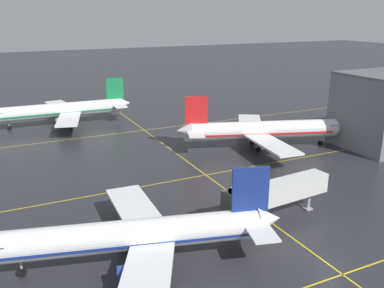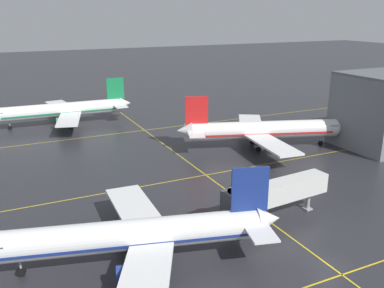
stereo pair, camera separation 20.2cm
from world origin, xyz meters
TOP-DOWN VIEW (x-y plane):
  - ground_plane at (0.00, 0.00)m, footprint 600.00×600.00m
  - airliner_front_gate at (-19.47, 9.61)m, footprint 33.97×28.92m
  - airliner_second_row at (17.63, 38.82)m, footprint 35.30×30.19m
  - airliner_third_row at (-16.63, 76.12)m, footprint 35.38×30.53m
  - taxiway_markings at (0.00, 30.18)m, footprint 158.71×106.21m
  - jet_bridge at (-0.17, 11.44)m, footprint 16.63×4.27m

SIDE VIEW (x-z plane):
  - ground_plane at x=0.00m, z-range 0.00..0.00m
  - taxiway_markings at x=0.00m, z-range 0.00..0.01m
  - airliner_front_gate at x=-19.47m, z-range -1.69..8.99m
  - airliner_third_row at x=-16.63m, z-range -1.75..9.26m
  - airliner_second_row at x=17.63m, z-range -1.79..9.47m
  - jet_bridge at x=-0.17m, z-range 1.26..6.85m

